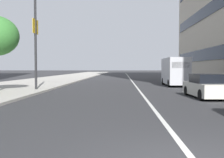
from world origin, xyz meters
TOP-DOWN VIEW (x-y plane):
  - sidewalk_right_plaza at (30.00, 11.44)m, footprint 160.00×8.76m
  - lane_centre_stripe at (35.00, 0.00)m, footprint 110.00×0.16m
  - car_approaching_light at (11.59, -3.73)m, footprint 4.39×1.95m
  - delivery_van_ahead at (22.48, -3.95)m, footprint 5.69×2.05m
  - street_lamp_with_banners at (15.74, 7.75)m, footprint 1.26×2.04m

SIDE VIEW (x-z plane):
  - lane_centre_stripe at x=35.00m, z-range 0.00..0.01m
  - sidewalk_right_plaza at x=30.00m, z-range 0.00..0.15m
  - car_approaching_light at x=11.59m, z-range -0.05..1.38m
  - delivery_van_ahead at x=22.48m, z-range 0.09..2.87m
  - street_lamp_with_banners at x=15.74m, z-range 0.95..9.42m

